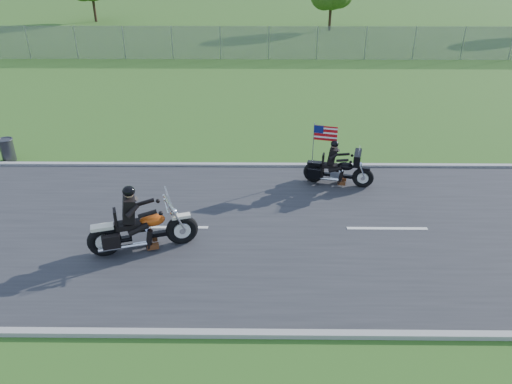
{
  "coord_description": "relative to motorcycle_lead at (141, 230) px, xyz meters",
  "views": [
    {
      "loc": [
        0.53,
        -11.59,
        7.31
      ],
      "look_at": [
        0.41,
        0.0,
        1.15
      ],
      "focal_mm": 35.0,
      "sensor_mm": 36.0,
      "label": 1
    }
  ],
  "objects": [
    {
      "name": "road",
      "position": [
        2.46,
        1.01,
        -0.57
      ],
      "size": [
        120.0,
        8.0,
        0.04
      ],
      "primitive_type": "cube",
      "color": "#28282B",
      "rests_on": "ground"
    },
    {
      "name": "curb_south",
      "position": [
        2.46,
        -3.04,
        -0.54
      ],
      "size": [
        120.0,
        0.18,
        0.12
      ],
      "primitive_type": "cube",
      "color": "#9E9B93",
      "rests_on": "ground"
    },
    {
      "name": "curb_north",
      "position": [
        2.46,
        5.06,
        -0.54
      ],
      "size": [
        120.0,
        0.18,
        0.12
      ],
      "primitive_type": "cube",
      "color": "#9E9B93",
      "rests_on": "ground"
    },
    {
      "name": "trash_can",
      "position": [
        -5.91,
        5.47,
        -0.19
      ],
      "size": [
        0.56,
        0.56,
        0.8
      ],
      "primitive_type": "cylinder",
      "rotation": [
        0.0,
        0.0,
        -0.25
      ],
      "color": "#313035",
      "rests_on": "ground"
    },
    {
      "name": "motorcycle_lead",
      "position": [
        0.0,
        0.0,
        0.0
      ],
      "size": [
        2.72,
        1.2,
        1.87
      ],
      "rotation": [
        0.0,
        0.0,
        0.29
      ],
      "color": "black",
      "rests_on": "ground"
    },
    {
      "name": "fence",
      "position": [
        -2.54,
        21.01,
        0.41
      ],
      "size": [
        60.0,
        0.03,
        2.0
      ],
      "primitive_type": "cube",
      "color": "gray",
      "rests_on": "ground"
    },
    {
      "name": "motorcycle_follow",
      "position": [
        5.45,
        3.71,
        -0.07
      ],
      "size": [
        2.21,
        0.97,
        1.87
      ],
      "rotation": [
        0.0,
        0.0,
        -0.24
      ],
      "color": "black",
      "rests_on": "ground"
    },
    {
      "name": "ground",
      "position": [
        2.46,
        1.01,
        -0.59
      ],
      "size": [
        420.0,
        420.0,
        0.0
      ],
      "primitive_type": "plane",
      "color": "#385D1D",
      "rests_on": "ground"
    }
  ]
}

